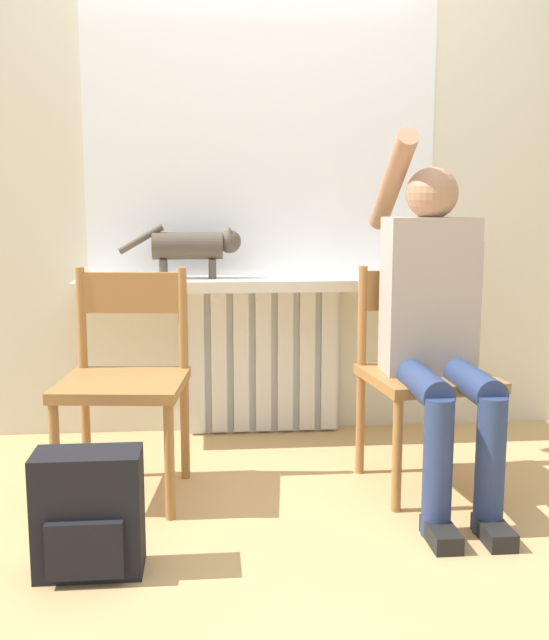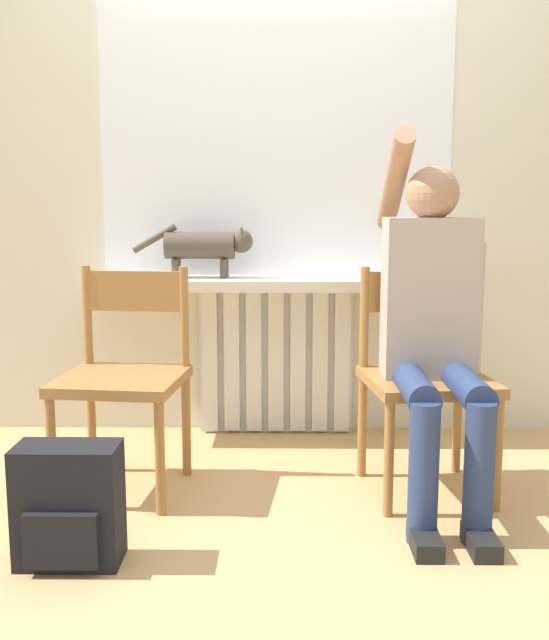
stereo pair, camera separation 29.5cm
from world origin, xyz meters
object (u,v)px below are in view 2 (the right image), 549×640
object	(u,v)px
chair_left	(124,374)
cat	(206,246)
chair_right	(424,375)
person	(434,319)
backpack	(69,506)

from	to	relation	value
chair_left	cat	xyz separation A→B (m)	(0.26, 0.64, 0.46)
chair_right	person	world-z (taller)	person
cat	chair_right	bearing A→B (deg)	-35.69
person	chair_left	bearing A→B (deg)	174.34
chair_left	chair_right	size ratio (longest dim) A/B	1.00
chair_right	person	size ratio (longest dim) A/B	0.62
backpack	chair_left	bearing A→B (deg)	85.54
chair_left	backpack	distance (m)	0.69
cat	backpack	world-z (taller)	cat
chair_right	chair_left	bearing A→B (deg)	172.49
person	cat	xyz separation A→B (m)	(-0.90, 0.76, 0.22)
person	backpack	world-z (taller)	person
chair_right	backpack	distance (m)	1.38
chair_right	person	distance (m)	0.26
chair_left	chair_right	bearing A→B (deg)	6.10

